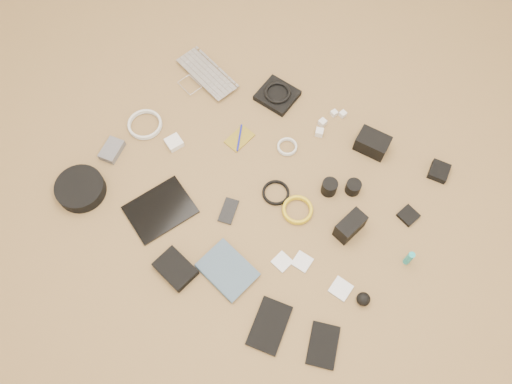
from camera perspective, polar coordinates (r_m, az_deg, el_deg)
The scene contains 33 objects.
laptop at distance 2.43m, azimuth -6.47°, elevation 12.66°, with size 0.32×0.22×0.03m, color silver.
headphone_pouch at distance 2.36m, azimuth 2.45°, elevation 10.97°, with size 0.17×0.16×0.03m, color black.
headphones at distance 2.34m, azimuth 2.47°, elevation 11.29°, with size 0.12×0.12×0.02m, color black.
charger_a at distance 2.30m, azimuth 7.61°, elevation 7.89°, with size 0.03×0.03×0.03m, color white.
charger_b at distance 2.33m, azimuth 8.92°, elevation 8.89°, with size 0.03×0.03×0.02m, color white.
charger_c at distance 2.34m, azimuth 9.89°, elevation 8.77°, with size 0.03×0.03×0.02m, color white.
charger_d at distance 2.26m, azimuth 7.25°, elevation 6.79°, with size 0.03×0.03×0.03m, color white.
dslr_camera at distance 2.25m, azimuth 13.15°, elevation 5.44°, with size 0.14×0.10×0.08m, color black.
lens_pouch at distance 2.29m, azimuth 20.19°, elevation 2.24°, with size 0.08×0.09×0.03m, color black.
notebook_olive at distance 2.24m, azimuth -1.90°, elevation 6.13°, with size 0.08×0.12×0.01m, color olive.
pen_blue at distance 2.24m, azimuth -1.90°, elevation 6.23°, with size 0.01×0.01×0.14m, color #13179E.
cable_white_a at distance 2.22m, azimuth 3.57°, elevation 5.12°, with size 0.09×0.09×0.01m, color silver.
lens_a at distance 2.11m, azimuth 8.38°, elevation 0.55°, with size 0.07×0.07×0.07m, color black.
lens_b at distance 2.14m, azimuth 11.05°, elevation 0.54°, with size 0.06×0.06×0.06m, color black.
card_reader at distance 2.16m, azimuth 17.01°, elevation -2.59°, with size 0.07×0.07×0.02m, color black.
power_brick at distance 2.25m, azimuth -9.34°, elevation 5.60°, with size 0.07×0.07×0.03m, color white.
cable_white_b at distance 2.33m, azimuth -12.55°, elevation 7.46°, with size 0.16×0.16×0.01m, color silver.
cable_black at distance 2.11m, azimuth 2.27°, elevation -0.14°, with size 0.12×0.12×0.01m, color black.
cable_yellow at distance 2.09m, azimuth 4.74°, elevation -2.13°, with size 0.13×0.13×0.01m, color gold.
flash at distance 2.04m, azimuth 10.70°, elevation -3.85°, with size 0.07×0.13×0.09m, color black.
lens_cleaner at distance 2.06m, azimuth 17.08°, elevation -7.24°, with size 0.03×0.03×0.09m, color teal.
battery_charger at distance 2.29m, azimuth -16.14°, elevation 4.63°, with size 0.07×0.11×0.03m, color #59585D.
tablet at distance 2.12m, azimuth -10.89°, elevation -1.99°, with size 0.20×0.26×0.01m, color black.
phone at distance 2.08m, azimuth -3.16°, elevation -2.17°, with size 0.06×0.11×0.01m, color black.
filter_case_left at distance 2.01m, azimuth 3.00°, elevation -7.97°, with size 0.07×0.07×0.01m, color silver.
filter_case_mid at distance 2.01m, azimuth 5.30°, elevation -7.93°, with size 0.07×0.07×0.01m, color silver.
filter_case_right at distance 2.00m, azimuth 9.67°, elevation -10.85°, with size 0.07×0.07×0.01m, color silver.
air_blower at distance 1.99m, azimuth 12.17°, elevation -11.87°, with size 0.05×0.05×0.05m, color black.
headphone_case at distance 2.22m, azimuth -19.42°, elevation 0.35°, with size 0.20×0.20×0.06m, color black.
drive_case at distance 2.01m, azimuth -9.19°, elevation -8.66°, with size 0.15×0.11×0.04m, color black.
paperback at distance 1.98m, azimuth -4.97°, elevation -10.48°, with size 0.16×0.21×0.02m, color #3D5367.
notebook_black_a at distance 1.94m, azimuth 1.55°, elevation -15.01°, with size 0.12×0.19×0.01m, color black.
notebook_black_b at distance 1.95m, azimuth 7.68°, elevation -16.96°, with size 0.10×0.16×0.01m, color black.
Camera 1 is at (0.48, -0.77, 1.92)m, focal length 35.00 mm.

